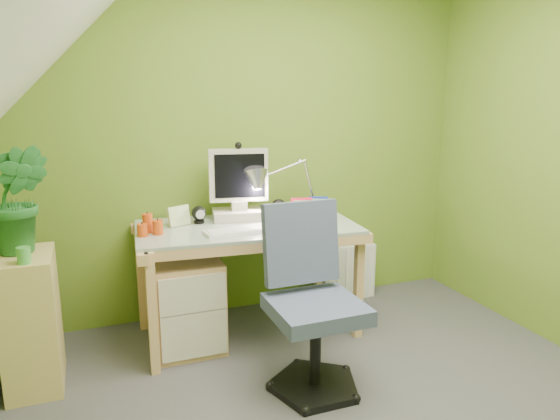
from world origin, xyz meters
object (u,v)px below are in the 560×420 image
object	(u,v)px
desk	(248,280)
side_ledge	(31,321)
radiator	(346,271)
monitor	(238,180)
task_chair	(316,307)
desk_lamp	(303,174)
potted_plant	(18,199)

from	to	relation	value
desk	side_ledge	bearing A→B (deg)	-166.89
side_ledge	radiator	size ratio (longest dim) A/B	1.74
monitor	radiator	xyz separation A→B (m)	(0.87, 0.14, -0.77)
side_ledge	task_chair	size ratio (longest dim) A/B	0.78
side_ledge	radiator	distance (m)	2.19
desk_lamp	potted_plant	world-z (taller)	potted_plant
radiator	monitor	bearing A→B (deg)	-170.90
desk_lamp	task_chair	world-z (taller)	desk_lamp
desk	radiator	bearing A→B (deg)	24.74
task_chair	radiator	world-z (taller)	task_chair
monitor	radiator	distance (m)	1.18
desk_lamp	task_chair	xyz separation A→B (m)	(-0.32, -0.94, -0.53)
task_chair	radiator	bearing A→B (deg)	54.72
radiator	side_ledge	bearing A→B (deg)	-166.59
monitor	potted_plant	distance (m)	1.29
monitor	side_ledge	xyz separation A→B (m)	(-1.25, -0.37, -0.62)
desk	task_chair	bearing A→B (deg)	-75.41
desk_lamp	radiator	size ratio (longest dim) A/B	1.31
potted_plant	task_chair	xyz separation A→B (m)	(1.38, -0.62, -0.54)
desk	side_ledge	xyz separation A→B (m)	(-1.25, -0.19, 0.00)
task_chair	potted_plant	bearing A→B (deg)	155.06
desk	side_ledge	world-z (taller)	side_ledge
side_ledge	potted_plant	distance (m)	0.65
monitor	potted_plant	bearing A→B (deg)	-156.63
desk_lamp	side_ledge	bearing A→B (deg)	-162.96
desk_lamp	side_ledge	xyz separation A→B (m)	(-1.70, -0.37, -0.64)
desk_lamp	radiator	bearing A→B (deg)	23.13
side_ledge	task_chair	distance (m)	1.50
desk_lamp	side_ledge	size ratio (longest dim) A/B	0.75
desk	desk_lamp	size ratio (longest dim) A/B	2.47
task_chair	side_ledge	bearing A→B (deg)	156.81
desk	monitor	bearing A→B (deg)	94.65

